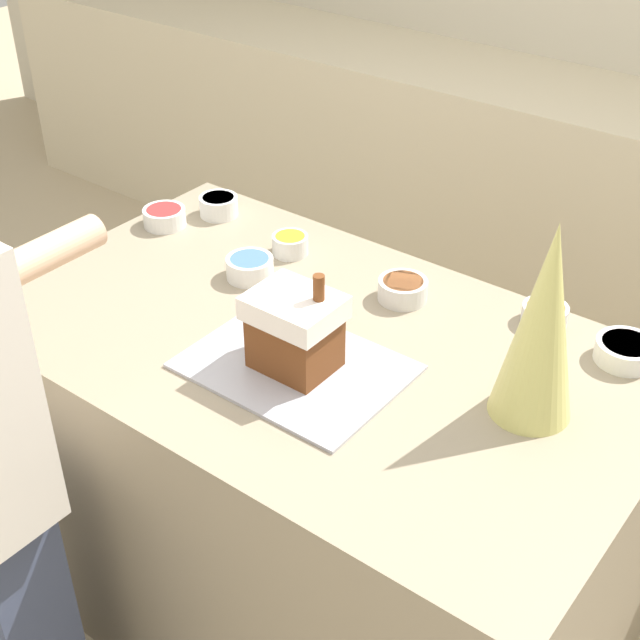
% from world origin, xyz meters
% --- Properties ---
extents(ground_plane, '(12.00, 12.00, 0.00)m').
position_xyz_m(ground_plane, '(0.00, 0.00, 0.00)').
color(ground_plane, '#C6B28E').
extents(back_cabinet_block, '(6.00, 0.60, 0.95)m').
position_xyz_m(back_cabinet_block, '(0.00, 1.74, 0.47)').
color(back_cabinet_block, beige).
rests_on(back_cabinet_block, ground_plane).
extents(kitchen_island, '(1.51, 0.90, 0.91)m').
position_xyz_m(kitchen_island, '(0.00, 0.00, 0.45)').
color(kitchen_island, gray).
rests_on(kitchen_island, ground_plane).
extents(baking_tray, '(0.45, 0.34, 0.01)m').
position_xyz_m(baking_tray, '(0.03, -0.11, 0.91)').
color(baking_tray, '#B2B2BC').
rests_on(baking_tray, kitchen_island).
extents(gingerbread_house, '(0.18, 0.15, 0.23)m').
position_xyz_m(gingerbread_house, '(0.03, -0.11, 1.01)').
color(gingerbread_house, brown).
rests_on(gingerbread_house, baking_tray).
extents(decorative_tree, '(0.16, 0.16, 0.42)m').
position_xyz_m(decorative_tree, '(0.49, 0.07, 1.12)').
color(decorative_tree, '#DBD675').
rests_on(decorative_tree, kitchen_island).
extents(candy_bowl_beside_tree, '(0.12, 0.12, 0.05)m').
position_xyz_m(candy_bowl_beside_tree, '(0.06, 0.26, 0.94)').
color(candy_bowl_beside_tree, silver).
rests_on(candy_bowl_beside_tree, kitchen_island).
extents(candy_bowl_center_rear, '(0.13, 0.13, 0.05)m').
position_xyz_m(candy_bowl_center_rear, '(0.57, 0.35, 0.93)').
color(candy_bowl_center_rear, white).
rests_on(candy_bowl_center_rear, kitchen_island).
extents(candy_bowl_near_tray_left, '(0.10, 0.10, 0.04)m').
position_xyz_m(candy_bowl_near_tray_left, '(0.37, 0.37, 0.93)').
color(candy_bowl_near_tray_left, silver).
rests_on(candy_bowl_near_tray_left, kitchen_island).
extents(candy_bowl_near_tray_right, '(0.12, 0.12, 0.05)m').
position_xyz_m(candy_bowl_near_tray_right, '(-0.29, 0.12, 0.94)').
color(candy_bowl_near_tray_right, white).
rests_on(candy_bowl_near_tray_right, kitchen_island).
extents(candy_bowl_behind_tray, '(0.11, 0.11, 0.05)m').
position_xyz_m(candy_bowl_behind_tray, '(-0.66, 0.18, 0.93)').
color(candy_bowl_behind_tray, white).
rests_on(candy_bowl_behind_tray, kitchen_island).
extents(candy_bowl_far_left, '(0.09, 0.09, 0.05)m').
position_xyz_m(candy_bowl_far_left, '(-0.29, 0.27, 0.94)').
color(candy_bowl_far_left, silver).
rests_on(candy_bowl_far_left, kitchen_island).
extents(candy_bowl_far_right, '(0.11, 0.11, 0.05)m').
position_xyz_m(candy_bowl_far_right, '(-0.58, 0.32, 0.94)').
color(candy_bowl_far_right, white).
rests_on(candy_bowl_far_right, kitchen_island).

